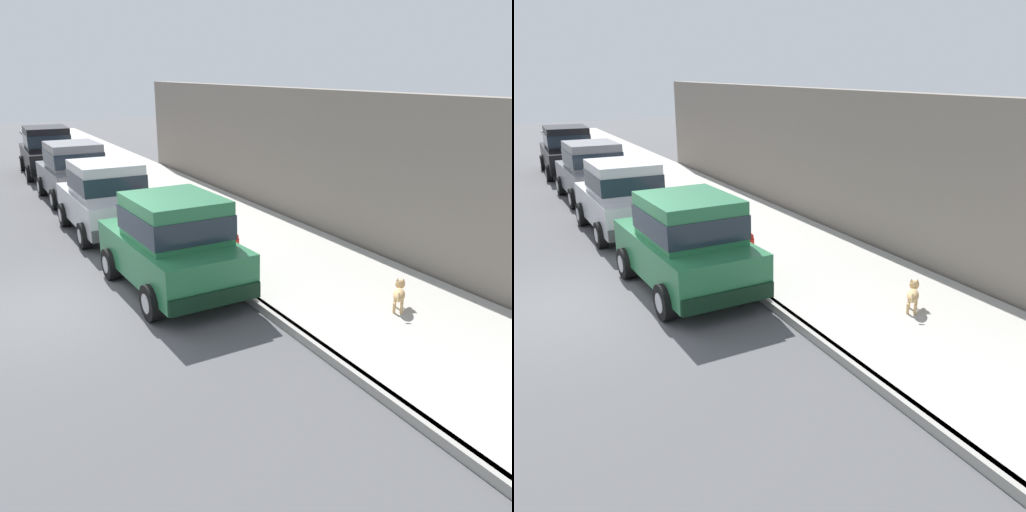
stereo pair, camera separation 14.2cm
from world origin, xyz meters
The scene contains 10 objects.
ground_plane centered at (0.00, 0.00, 0.00)m, with size 80.00×80.00×0.00m, color #4C4C4F.
curb centered at (3.20, 0.00, 0.07)m, with size 0.16×64.00×0.14m, color gray.
sidewalk centered at (5.00, 0.00, 0.07)m, with size 3.60×64.00×0.14m, color #A8A59E.
car_green_hatchback centered at (2.18, -0.21, 0.98)m, with size 2.06×3.86×1.88m.
car_silver_hatchback centered at (2.09, 4.37, 0.98)m, with size 2.00×3.82×1.88m.
car_grey_hatchback centered at (2.18, 8.78, 0.98)m, with size 2.01×3.83×1.88m.
car_black_sedan centered at (2.22, 14.14, 0.98)m, with size 2.16×4.67×1.92m.
dog_tan centered at (5.14, -3.20, 0.43)m, with size 0.57×0.57×0.49m.
fire_hydrant centered at (3.65, 0.08, 0.48)m, with size 0.34×0.24×0.72m.
building_facade centered at (7.10, 4.04, 1.81)m, with size 0.50×20.00×3.61m, color slate.
Camera 2 is at (-1.09, -9.70, 4.04)m, focal length 38.52 mm.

